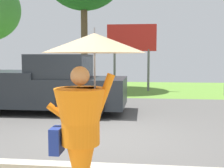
% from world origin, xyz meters
% --- Properties ---
extents(ground_plane, '(40.00, 22.00, 0.20)m').
position_xyz_m(ground_plane, '(0.00, 2.95, -0.05)').
color(ground_plane, '#565451').
extents(monk_pedestrian, '(1.15, 1.15, 2.13)m').
position_xyz_m(monk_pedestrian, '(0.25, -3.14, 1.16)').
color(monk_pedestrian, orange).
rests_on(monk_pedestrian, ground_plane).
extents(pickup_truck, '(5.20, 2.28, 1.88)m').
position_xyz_m(pickup_truck, '(-2.23, 2.65, 0.87)').
color(pickup_truck, '#23282D').
rests_on(pickup_truck, ground_plane).
extents(roadside_billboard, '(2.60, 0.12, 3.50)m').
position_xyz_m(roadside_billboard, '(0.26, 8.79, 2.55)').
color(roadside_billboard, slate).
rests_on(roadside_billboard, ground_plane).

